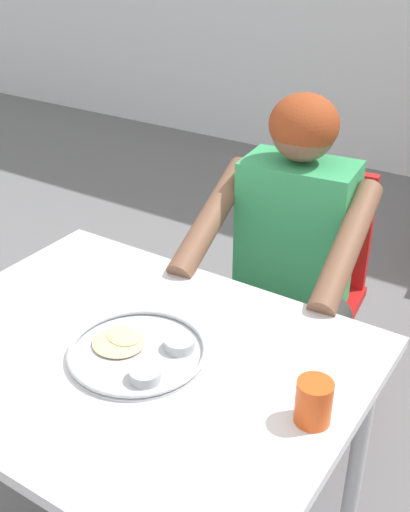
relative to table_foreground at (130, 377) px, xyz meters
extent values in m
cube|color=silver|center=(0.00, 0.00, 0.06)|extent=(1.06, 0.81, 0.03)
cylinder|color=#B2B2B7|center=(-0.47, 0.35, -0.30)|extent=(0.04, 0.04, 0.70)
cylinder|color=#B2B2B7|center=(0.47, 0.35, -0.30)|extent=(0.04, 0.04, 0.70)
cylinder|color=#B7BABF|center=(0.03, 0.00, 0.08)|extent=(0.32, 0.32, 0.01)
torus|color=#B7BABF|center=(0.03, 0.00, 0.09)|extent=(0.32, 0.32, 0.01)
cylinder|color=#B2B5BA|center=(0.10, -0.06, 0.10)|extent=(0.07, 0.07, 0.03)
cylinder|color=#9E4714|center=(0.10, -0.06, 0.10)|extent=(0.06, 0.06, 0.01)
cylinder|color=#B2B5BA|center=(0.10, 0.06, 0.10)|extent=(0.07, 0.07, 0.03)
cylinder|color=maroon|center=(0.10, 0.06, 0.10)|extent=(0.06, 0.06, 0.01)
ellipsoid|color=#E5C689|center=(-0.03, 0.00, 0.09)|extent=(0.13, 0.13, 0.01)
ellipsoid|color=#E1B786|center=(-0.03, 0.02, 0.10)|extent=(0.10, 0.09, 0.01)
cylinder|color=#D84C19|center=(0.45, 0.02, 0.13)|extent=(0.07, 0.07, 0.10)
cylinder|color=#593319|center=(0.45, 0.02, 0.15)|extent=(0.06, 0.06, 0.02)
cube|color=red|center=(0.06, 0.80, -0.23)|extent=(0.43, 0.48, 0.04)
cube|color=red|center=(0.04, 1.00, 0.00)|extent=(0.37, 0.08, 0.43)
cylinder|color=red|center=(0.24, 0.64, -0.45)|extent=(0.03, 0.03, 0.40)
cylinder|color=red|center=(-0.07, 0.61, -0.45)|extent=(0.03, 0.03, 0.40)
cylinder|color=red|center=(0.20, 1.00, -0.45)|extent=(0.03, 0.03, 0.40)
cylinder|color=red|center=(-0.11, 0.96, -0.45)|extent=(0.03, 0.03, 0.40)
cylinder|color=#313131|center=(0.26, 0.37, -0.43)|extent=(0.10, 0.10, 0.44)
cylinder|color=#313131|center=(0.24, 0.57, -0.17)|extent=(0.16, 0.41, 0.12)
cylinder|color=#313131|center=(-0.04, 0.34, -0.43)|extent=(0.10, 0.10, 0.44)
cylinder|color=#313131|center=(-0.06, 0.54, -0.17)|extent=(0.16, 0.41, 0.12)
cube|color=#339959|center=(0.06, 0.75, 0.07)|extent=(0.36, 0.24, 0.49)
cylinder|color=brown|center=(0.29, 0.59, 0.17)|extent=(0.13, 0.46, 0.25)
cylinder|color=brown|center=(-0.12, 0.55, 0.17)|extent=(0.13, 0.46, 0.25)
sphere|color=brown|center=(0.06, 0.75, 0.42)|extent=(0.19, 0.19, 0.19)
ellipsoid|color=maroon|center=(0.06, 0.75, 0.43)|extent=(0.21, 0.20, 0.18)
camera|label=1|loc=(0.79, -0.88, 0.98)|focal=44.06mm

